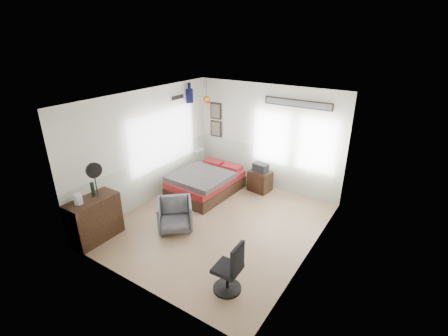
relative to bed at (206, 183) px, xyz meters
The scene contains 12 objects.
ground_plane 1.51m from the bed, 43.95° to the right, with size 4.00×4.50×0.01m, color #9A7455.
room_shell 1.86m from the bed, 40.39° to the right, with size 4.02×4.52×2.71m.
wall_decor 2.04m from the bed, 92.07° to the left, with size 3.55×1.32×1.44m.
bed is the anchor object (origin of this frame).
dresser 2.89m from the bed, 103.44° to the right, with size 0.48×1.00×0.90m, color black.
armchair 1.72m from the bed, 75.86° to the right, with size 0.70×0.72×0.65m, color #575961.
nightstand 1.41m from the bed, 38.84° to the left, with size 0.54×0.43×0.54m, color black.
task_chair 3.46m from the bed, 47.56° to the right, with size 0.46×0.46×0.92m.
kettle 3.20m from the bed, 102.81° to the right, with size 0.17×0.15×0.20m.
bottle 2.89m from the bed, 105.00° to the right, with size 0.07×0.07×0.29m, color black.
stand_fan 3.00m from the bed, 102.16° to the right, with size 0.12×0.30×0.74m.
black_bag 1.46m from the bed, 38.84° to the left, with size 0.37×0.24×0.22m, color black.
Camera 1 is at (3.39, -4.96, 3.90)m, focal length 26.00 mm.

